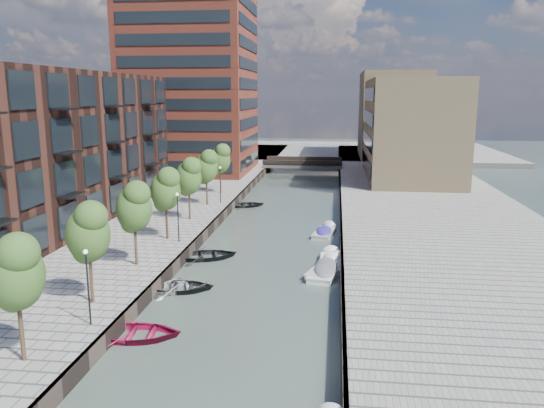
% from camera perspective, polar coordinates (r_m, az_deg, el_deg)
% --- Properties ---
extents(water, '(300.00, 300.00, 0.00)m').
position_cam_1_polar(water, '(58.49, 1.38, -1.03)').
color(water, '#38473F').
rests_on(water, ground).
extents(quay_right, '(20.00, 140.00, 1.00)m').
position_cam_1_polar(quay_right, '(59.07, 17.03, -0.93)').
color(quay_right, gray).
rests_on(quay_right, ground).
extents(quay_wall_left, '(0.25, 140.00, 1.00)m').
position_cam_1_polar(quay_wall_left, '(59.26, -4.49, -0.40)').
color(quay_wall_left, '#332823').
rests_on(quay_wall_left, ground).
extents(quay_wall_right, '(0.25, 140.00, 1.00)m').
position_cam_1_polar(quay_wall_right, '(58.13, 7.38, -0.71)').
color(quay_wall_right, '#332823').
rests_on(quay_wall_right, ground).
extents(far_closure, '(80.00, 40.00, 1.00)m').
position_cam_1_polar(far_closure, '(117.57, 4.23, 5.65)').
color(far_closure, gray).
rests_on(far_closure, ground).
extents(apartment_block, '(8.00, 38.00, 14.00)m').
position_cam_1_polar(apartment_block, '(53.49, -21.66, 5.63)').
color(apartment_block, black).
rests_on(apartment_block, quay_left).
extents(tower, '(18.00, 18.00, 30.00)m').
position_cam_1_polar(tower, '(84.86, -8.69, 13.69)').
color(tower, brown).
rests_on(tower, quay_left).
extents(tan_block_near, '(12.00, 25.00, 14.00)m').
position_cam_1_polar(tan_block_near, '(79.63, 14.64, 7.82)').
color(tan_block_near, tan).
rests_on(tan_block_near, quay_right).
extents(tan_block_far, '(12.00, 20.00, 16.00)m').
position_cam_1_polar(tan_block_far, '(105.38, 12.82, 9.32)').
color(tan_block_far, tan).
rests_on(tan_block_far, quay_right).
extents(bridge, '(13.00, 6.00, 1.30)m').
position_cam_1_polar(bridge, '(89.69, 3.38, 4.33)').
color(bridge, gray).
rests_on(bridge, ground).
extents(tree_0, '(2.50, 2.50, 5.95)m').
position_cam_1_polar(tree_0, '(26.17, -25.90, -6.43)').
color(tree_0, '#382619').
rests_on(tree_0, quay_left).
extents(tree_1, '(2.50, 2.50, 5.95)m').
position_cam_1_polar(tree_1, '(32.01, -19.20, -2.71)').
color(tree_1, '#382619').
rests_on(tree_1, quay_left).
extents(tree_2, '(2.50, 2.50, 5.95)m').
position_cam_1_polar(tree_2, '(38.25, -14.65, -0.15)').
color(tree_2, '#382619').
rests_on(tree_2, quay_left).
extents(tree_3, '(2.50, 2.50, 5.95)m').
position_cam_1_polar(tree_3, '(44.71, -11.40, 1.69)').
color(tree_3, '#382619').
rests_on(tree_3, quay_left).
extents(tree_4, '(2.50, 2.50, 5.95)m').
position_cam_1_polar(tree_4, '(51.31, -8.97, 3.05)').
color(tree_4, '#382619').
rests_on(tree_4, quay_left).
extents(tree_5, '(2.50, 2.50, 5.95)m').
position_cam_1_polar(tree_5, '(58.00, -7.10, 4.10)').
color(tree_5, '#382619').
rests_on(tree_5, quay_left).
extents(tree_6, '(2.50, 2.50, 5.95)m').
position_cam_1_polar(tree_6, '(64.76, -5.61, 4.93)').
color(tree_6, '#382619').
rests_on(tree_6, quay_left).
extents(lamp_0, '(0.24, 0.24, 4.12)m').
position_cam_1_polar(lamp_0, '(29.38, -19.23, -7.65)').
color(lamp_0, black).
rests_on(lamp_0, quay_left).
extents(lamp_1, '(0.24, 0.24, 4.12)m').
position_cam_1_polar(lamp_1, '(43.73, -10.09, -0.88)').
color(lamp_1, black).
rests_on(lamp_1, quay_left).
extents(lamp_2, '(0.24, 0.24, 4.12)m').
position_cam_1_polar(lamp_2, '(58.93, -5.59, 2.49)').
color(lamp_2, black).
rests_on(lamp_2, quay_left).
extents(sloop_0, '(5.08, 3.93, 0.97)m').
position_cam_1_polar(sloop_0, '(36.59, -9.95, -9.15)').
color(sloop_0, black).
rests_on(sloop_0, ground).
extents(sloop_1, '(5.91, 5.03, 1.04)m').
position_cam_1_polar(sloop_1, '(43.01, -7.12, -5.85)').
color(sloop_1, black).
rests_on(sloop_1, ground).
extents(sloop_2, '(5.30, 4.07, 1.02)m').
position_cam_1_polar(sloop_2, '(30.45, -14.40, -13.79)').
color(sloop_2, maroon).
rests_on(sloop_2, ground).
extents(sloop_3, '(5.32, 4.66, 0.92)m').
position_cam_1_polar(sloop_3, '(36.58, -10.17, -9.16)').
color(sloop_3, silver).
rests_on(sloop_3, ground).
extents(sloop_4, '(5.21, 4.52, 0.90)m').
position_cam_1_polar(sloop_4, '(62.18, -2.78, -0.27)').
color(sloop_4, black).
rests_on(sloop_4, ground).
extents(motorboat_1, '(2.66, 5.37, 1.71)m').
position_cam_1_polar(motorboat_1, '(39.61, 5.88, -7.06)').
color(motorboat_1, white).
rests_on(motorboat_1, ground).
extents(motorboat_2, '(1.73, 4.83, 1.60)m').
position_cam_1_polar(motorboat_2, '(41.80, 6.37, -6.22)').
color(motorboat_2, white).
rests_on(motorboat_2, ground).
extents(motorboat_3, '(2.33, 4.73, 1.51)m').
position_cam_1_polar(motorboat_3, '(50.27, 5.70, -3.01)').
color(motorboat_3, '#B3B2B0').
rests_on(motorboat_3, ground).
extents(motorboat_4, '(3.23, 5.51, 1.74)m').
position_cam_1_polar(motorboat_4, '(40.02, 6.08, -6.86)').
color(motorboat_4, beige).
rests_on(motorboat_4, ground).
extents(car, '(3.16, 4.35, 1.38)m').
position_cam_1_polar(car, '(78.63, 11.34, 3.29)').
color(car, '#BABBBF').
rests_on(car, quay_right).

